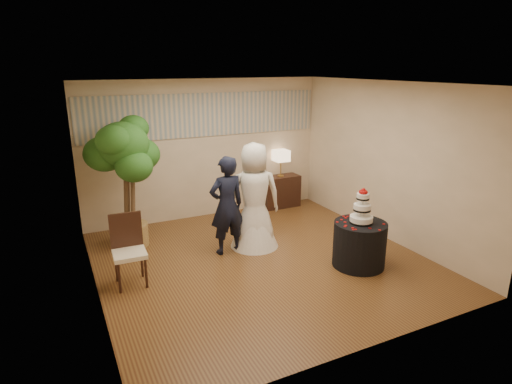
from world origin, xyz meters
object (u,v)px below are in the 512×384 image
console (280,191)px  ficus_tree (126,183)px  groom (227,206)px  cake_table (359,244)px  table_lamp (281,163)px  wedding_cake (362,206)px  side_chair (129,252)px  bride (254,196)px

console → ficus_tree: size_ratio=0.37×
groom → console: size_ratio=1.98×
groom → console: groom is taller
cake_table → console: cake_table is taller
cake_table → table_lamp: 3.18m
wedding_cake → side_chair: size_ratio=0.54×
table_lamp → groom: bearing=-138.9°
table_lamp → side_chair: table_lamp is taller
table_lamp → wedding_cake: bearing=-95.9°
groom → bride: bride is taller
cake_table → wedding_cake: (0.00, 0.00, 0.64)m
console → side_chair: bearing=-149.8°
wedding_cake → table_lamp: bearing=84.1°
cake_table → side_chair: size_ratio=0.79×
ficus_tree → side_chair: ficus_tree is taller
bride → cake_table: (1.14, -1.41, -0.56)m
groom → console: (1.99, 1.74, -0.48)m
bride → side_chair: size_ratio=1.78×
bride → table_lamp: 2.24m
wedding_cake → ficus_tree: 3.90m
console → table_lamp: 0.64m
wedding_cake → cake_table: bearing=0.0°
groom → side_chair: bearing=10.2°
groom → cake_table: size_ratio=2.04×
bride → wedding_cake: 1.82m
wedding_cake → table_lamp: (0.32, 3.10, -0.00)m
groom → side_chair: 1.75m
bride → wedding_cake: size_ratio=3.29×
groom → table_lamp: groom is taller
groom → table_lamp: 2.65m
groom → bride: bearing=-179.1°
bride → ficus_tree: bearing=-12.3°
bride → wedding_cake: bearing=143.4°
wedding_cake → console: bearing=84.1°
wedding_cake → ficus_tree: (-3.09, 2.38, 0.15)m
bride → table_lamp: size_ratio=3.16×
bride → wedding_cake: (1.14, -1.41, 0.08)m
bride → cake_table: bearing=143.4°
side_chair → wedding_cake: bearing=-13.3°
console → bride: bearing=-131.2°
bride → console: bearing=-116.6°
wedding_cake → table_lamp: 3.12m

